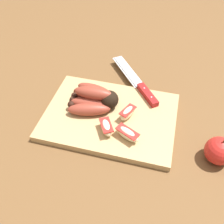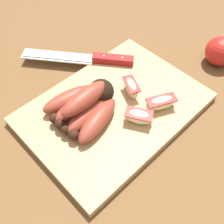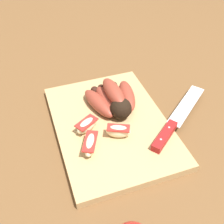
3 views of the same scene
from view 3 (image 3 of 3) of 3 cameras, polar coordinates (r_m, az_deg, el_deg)
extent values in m
plane|color=brown|center=(0.71, -1.23, -3.49)|extent=(6.00, 6.00, 0.00)
cube|color=tan|center=(0.71, -0.33, -2.46)|extent=(0.38, 0.27, 0.02)
sphere|color=black|center=(0.69, 1.82, 0.73)|extent=(0.05, 0.05, 0.05)
ellipsoid|color=brown|center=(0.75, 3.05, 3.41)|extent=(0.13, 0.06, 0.04)
sphere|color=black|center=(0.78, 0.34, 5.47)|extent=(0.02, 0.02, 0.02)
ellipsoid|color=brown|center=(0.74, 1.10, 2.88)|extent=(0.12, 0.04, 0.04)
sphere|color=black|center=(0.78, -0.98, 5.21)|extent=(0.02, 0.02, 0.02)
ellipsoid|color=brown|center=(0.73, -0.89, 2.33)|extent=(0.13, 0.06, 0.04)
sphere|color=black|center=(0.77, -2.21, 4.90)|extent=(0.02, 0.02, 0.02)
ellipsoid|color=brown|center=(0.72, -2.93, 1.77)|extent=(0.13, 0.07, 0.04)
sphere|color=black|center=(0.77, -3.60, 4.48)|extent=(0.02, 0.02, 0.02)
ellipsoid|color=brown|center=(0.71, 0.31, 4.10)|extent=(0.12, 0.04, 0.04)
cylinder|color=white|center=(0.73, -0.27, 4.30)|extent=(0.02, 0.02, 0.00)
cube|color=silver|center=(0.77, 14.97, 1.35)|extent=(0.14, 0.16, 0.00)
cube|color=#99999E|center=(0.77, 13.96, 1.91)|extent=(0.11, 0.14, 0.00)
cube|color=maroon|center=(0.66, 10.70, -4.84)|extent=(0.08, 0.09, 0.02)
cylinder|color=#B2B2B7|center=(0.64, 9.97, -5.53)|extent=(0.01, 0.01, 0.00)
cylinder|color=#B2B2B7|center=(0.67, 11.60, -3.09)|extent=(0.01, 0.01, 0.00)
ellipsoid|color=beige|center=(0.63, -4.43, -6.60)|extent=(0.07, 0.05, 0.03)
cube|color=red|center=(0.62, -4.48, -5.99)|extent=(0.07, 0.05, 0.00)
ellipsoid|color=beige|center=(0.65, 1.30, -3.98)|extent=(0.04, 0.06, 0.04)
cube|color=red|center=(0.64, 1.32, -3.29)|extent=(0.04, 0.06, 0.00)
ellipsoid|color=beige|center=(0.67, -5.19, -2.76)|extent=(0.05, 0.06, 0.03)
cube|color=red|center=(0.66, -5.24, -2.16)|extent=(0.05, 0.06, 0.00)
camera|label=1|loc=(0.47, -74.12, 22.79)|focal=40.76mm
camera|label=2|loc=(0.73, -33.15, 34.34)|focal=43.28mm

